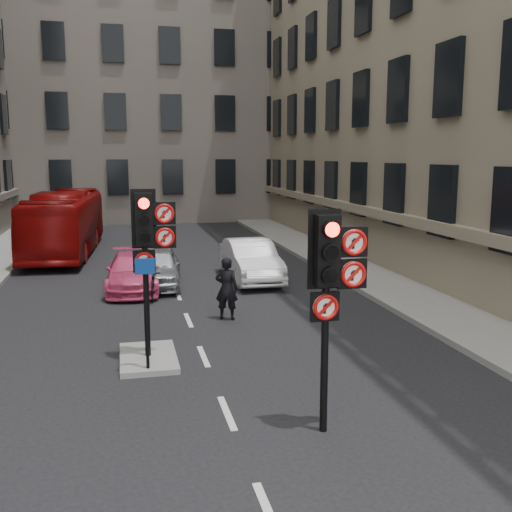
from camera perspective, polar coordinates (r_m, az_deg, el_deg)
name	(u,v)px	position (r m, az deg, el deg)	size (l,w,h in m)	color
ground	(252,472)	(8.92, -0.43, -19.90)	(120.00, 120.00, 0.00)	black
pavement_right	(376,276)	(21.92, 11.39, -1.92)	(3.00, 50.00, 0.16)	gray
centre_island	(148,358)	(13.32, -10.22, -9.53)	(1.20, 2.00, 0.12)	gray
building_far	(140,76)	(45.96, -11.00, 16.47)	(30.00, 14.00, 20.00)	slate
signal_near	(332,274)	(9.31, 7.21, -1.69)	(0.91, 0.40, 3.58)	black
signal_far	(149,237)	(12.71, -10.19, 1.81)	(0.91, 0.40, 3.58)	black
car_silver	(158,267)	(20.43, -9.36, -1.07)	(1.53, 3.81, 1.30)	#A1A4A8
car_white	(251,260)	(21.08, -0.49, -0.41)	(1.53, 4.38, 1.44)	silver
car_pink	(133,272)	(20.05, -11.67, -1.51)	(1.66, 4.08, 1.19)	#DA4072
bus_red	(65,223)	(28.02, -17.72, 3.03)	(2.35, 10.04, 2.80)	maroon
motorcycle	(154,284)	(18.70, -9.65, -2.62)	(0.44, 1.57, 0.94)	black
motorcyclist	(227,288)	(16.09, -2.82, -3.10)	(0.62, 0.41, 1.71)	black
info_sign	(146,298)	(12.11, -10.44, -3.96)	(0.39, 0.12, 2.27)	black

